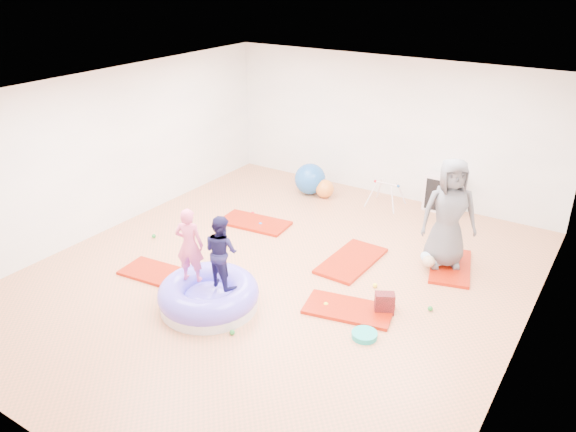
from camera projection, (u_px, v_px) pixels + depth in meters
The scene contains 19 objects.
room at pixel (277, 192), 8.07m from camera, with size 7.01×8.01×2.81m.
gym_mat_front_left at pixel (158, 273), 8.67m from camera, with size 1.16×0.58×0.05m, color #BA1D00.
gym_mat_mid_left at pixel (255, 223), 10.34m from camera, with size 1.26×0.63×0.05m, color #BA1D00.
gym_mat_center_back at pixel (351, 261), 9.03m from camera, with size 1.33×0.67×0.06m, color #BA1D00.
gym_mat_right at pixel (348, 309), 7.78m from camera, with size 1.20×0.60×0.05m, color #BA1D00.
gym_mat_rear_right at pixel (450, 266), 8.87m from camera, with size 1.20×0.60×0.05m, color #BA1D00.
inflatable_cushion at pixel (209, 296), 7.82m from camera, with size 1.41×1.41×0.44m.
child_pink at pixel (189, 242), 7.62m from camera, with size 0.40×0.26×1.08m, color #EB5984.
child_navy at pixel (221, 248), 7.51m from camera, with size 0.50×0.39×1.03m, color #17143D.
adult_caregiver at pixel (449, 213), 8.55m from camera, with size 0.85×0.55×1.74m, color #505155.
infant at pixel (432, 259), 8.79m from camera, with size 0.40×0.40×0.23m.
ball_pit_balls at pixel (267, 277), 8.56m from camera, with size 4.93×3.41×0.07m.
exercise_ball_blue at pixel (310, 179), 11.58m from camera, with size 0.64×0.64×0.64m, color #1C55A4.
exercise_ball_orange at pixel (325, 189), 11.44m from camera, with size 0.38×0.38×0.38m, color orange.
infant_play_gym at pixel (386, 191), 10.95m from camera, with size 0.65×0.62×0.50m.
cube_shelf at pixel (444, 194), 10.75m from camera, with size 0.72×0.35×0.72m.
balance_disc at pixel (364, 335), 7.22m from camera, with size 0.33×0.33×0.07m, color teal.
backpack at pixel (384, 303), 7.68m from camera, with size 0.27×0.16×0.31m, color maroon.
yellow_toy at pixel (212, 274), 8.66m from camera, with size 0.22×0.22×0.03m, color yellow.
Camera 1 is at (4.20, -6.20, 4.43)m, focal length 35.00 mm.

